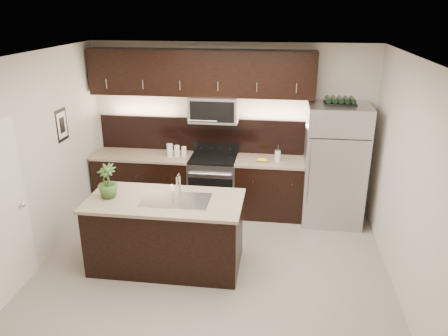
% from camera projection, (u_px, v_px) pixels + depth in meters
% --- Properties ---
extents(ground, '(4.50, 4.50, 0.00)m').
position_uv_depth(ground, '(213.00, 268.00, 5.70)').
color(ground, gray).
rests_on(ground, ground).
extents(room_walls, '(4.52, 4.02, 2.71)m').
position_uv_depth(room_walls, '(201.00, 145.00, 5.08)').
color(room_walls, beige).
rests_on(room_walls, ground).
extents(counter_run, '(3.51, 0.65, 0.94)m').
position_uv_depth(counter_run, '(201.00, 184.00, 7.16)').
color(counter_run, black).
rests_on(counter_run, ground).
extents(upper_fixtures, '(3.49, 0.40, 1.66)m').
position_uv_depth(upper_fixtures, '(203.00, 80.00, 6.70)').
color(upper_fixtures, black).
rests_on(upper_fixtures, counter_run).
extents(island, '(1.96, 0.96, 0.94)m').
position_uv_depth(island, '(166.00, 232.00, 5.63)').
color(island, black).
rests_on(island, ground).
extents(sink_faucet, '(0.84, 0.50, 0.28)m').
position_uv_depth(sink_faucet, '(176.00, 199.00, 5.45)').
color(sink_faucet, silver).
rests_on(sink_faucet, island).
extents(refrigerator, '(0.90, 0.81, 1.86)m').
position_uv_depth(refrigerator, '(334.00, 164.00, 6.68)').
color(refrigerator, '#B2B2B7').
rests_on(refrigerator, ground).
extents(wine_rack, '(0.46, 0.29, 0.11)m').
position_uv_depth(wine_rack, '(340.00, 101.00, 6.33)').
color(wine_rack, black).
rests_on(wine_rack, refrigerator).
extents(plant, '(0.28, 0.28, 0.44)m').
position_uv_depth(plant, '(107.00, 181.00, 5.45)').
color(plant, '#375A24').
rests_on(plant, island).
extents(canisters, '(0.30, 0.16, 0.21)m').
position_uv_depth(canisters, '(175.00, 151.00, 6.99)').
color(canisters, silver).
rests_on(canisters, counter_run).
extents(french_press, '(0.09, 0.09, 0.26)m').
position_uv_depth(french_press, '(278.00, 155.00, 6.76)').
color(french_press, silver).
rests_on(french_press, counter_run).
extents(bananas, '(0.19, 0.16, 0.05)m').
position_uv_depth(bananas, '(260.00, 159.00, 6.79)').
color(bananas, yellow).
rests_on(bananas, counter_run).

